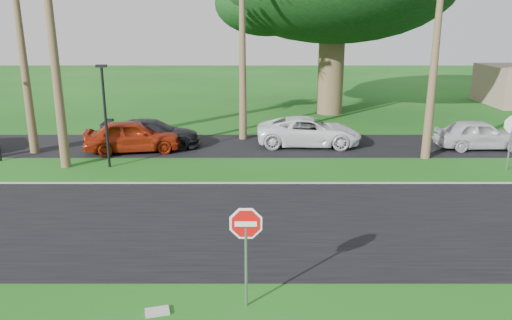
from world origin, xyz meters
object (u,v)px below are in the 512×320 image
at_px(stop_sign_far, 512,131).
at_px(car_minivan, 309,132).
at_px(car_dark, 152,134).
at_px(car_pickup, 479,135).
at_px(car_red, 133,136).
at_px(stop_sign_near, 246,237).

distance_m(stop_sign_far, car_minivan, 9.61).
xyz_separation_m(car_dark, car_pickup, (17.03, -0.36, 0.04)).
distance_m(car_red, car_minivan, 9.15).
relative_size(car_red, car_dark, 0.96).
distance_m(stop_sign_far, car_dark, 17.25).
bearing_deg(car_dark, car_pickup, -93.88).
distance_m(car_red, car_pickup, 17.84).
xyz_separation_m(car_red, car_dark, (0.80, 0.93, -0.10)).
bearing_deg(car_red, car_dark, -50.44).
relative_size(car_red, car_pickup, 1.08).
height_order(stop_sign_near, car_pickup, stop_sign_near).
relative_size(stop_sign_far, car_dark, 0.53).
height_order(stop_sign_far, car_red, stop_sign_far).
bearing_deg(car_pickup, car_minivan, 84.58).
height_order(car_red, car_minivan, car_red).
distance_m(car_minivan, car_pickup, 8.79).
relative_size(stop_sign_near, car_pickup, 0.59).
distance_m(car_dark, car_minivan, 8.27).
xyz_separation_m(stop_sign_far, car_pickup, (0.32, 3.77, -1.01)).
xyz_separation_m(car_minivan, car_pickup, (8.77, -0.69, -0.00)).
bearing_deg(car_dark, car_red, 136.66).
xyz_separation_m(stop_sign_far, car_dark, (-16.72, 4.13, -1.05)).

